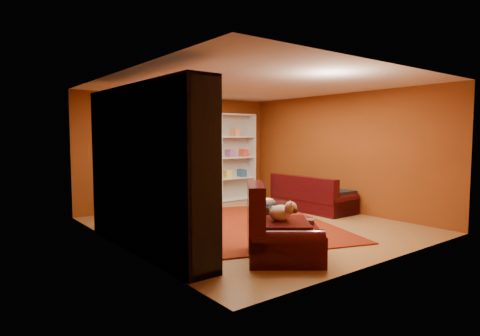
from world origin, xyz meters
TOP-DOWN VIEW (x-y plane):
  - floor at (0.00, 0.00)m, footprint 5.00×5.50m
  - ceiling at (0.00, 0.00)m, footprint 5.00×5.50m
  - wall_back at (0.00, 2.77)m, footprint 5.00×0.05m
  - wall_left at (-2.52, 0.00)m, footprint 0.05×5.50m
  - wall_right at (2.52, 0.00)m, footprint 0.05×5.50m
  - doorway at (0.60, 2.73)m, footprint 1.06×0.60m
  - rug at (-0.22, 0.07)m, footprint 4.25×4.58m
  - media_unit at (-2.27, -0.32)m, footprint 0.54×3.12m
  - christmas_tree at (-1.16, 1.64)m, footprint 1.08×1.08m
  - gift_box_teal at (-1.38, 2.32)m, footprint 0.31×0.31m
  - gift_box_green at (-0.74, 1.68)m, footprint 0.36×0.36m
  - white_bookshelf at (1.51, 2.57)m, footprint 1.08×0.43m
  - armchair at (-0.97, -1.85)m, footprint 1.50×1.50m
  - dog at (-0.98, -1.78)m, footprint 0.48×0.50m
  - sofa at (2.02, 0.35)m, footprint 0.85×1.89m
  - coffee_table at (0.13, -0.33)m, footprint 1.02×1.02m
  - acrylic_chair at (-0.68, 0.75)m, footprint 0.57×0.60m

SIDE VIEW (x-z plane):
  - floor at x=0.00m, z-range -0.05..0.00m
  - rug at x=-0.22m, z-range 0.00..0.02m
  - gift_box_green at x=-0.74m, z-range 0.00..0.29m
  - gift_box_teal at x=-1.38m, z-range 0.00..0.30m
  - coffee_table at x=0.13m, z-range -0.04..0.50m
  - sofa at x=2.02m, z-range 0.00..0.81m
  - armchair at x=-0.97m, z-range 0.00..0.83m
  - acrylic_chair at x=-0.68m, z-range 0.00..0.92m
  - dog at x=-0.98m, z-range 0.49..0.76m
  - christmas_tree at x=-1.16m, z-range -0.03..1.87m
  - doorway at x=0.60m, z-range -0.03..2.13m
  - white_bookshelf at x=1.51m, z-range -0.03..2.26m
  - media_unit at x=-2.27m, z-range 0.00..2.38m
  - wall_back at x=0.00m, z-range 0.00..2.60m
  - wall_left at x=-2.52m, z-range 0.00..2.60m
  - wall_right at x=2.52m, z-range 0.00..2.60m
  - ceiling at x=0.00m, z-range 2.60..2.65m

